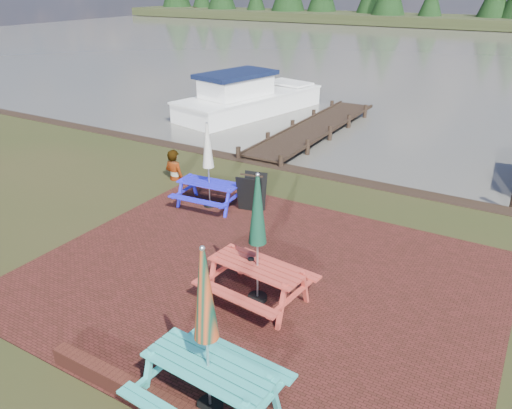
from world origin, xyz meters
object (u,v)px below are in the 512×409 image
object	(u,v)px
jetty	(314,128)
person	(173,150)
picnic_table_teal	(208,358)
picnic_table_red	(257,259)
boat_jetty	(247,100)
picnic_table_blue	(209,178)
chalkboard	(252,192)

from	to	relation	value
jetty	person	distance (m)	7.04
picnic_table_teal	picnic_table_red	world-z (taller)	picnic_table_teal
jetty	boat_jetty	distance (m)	4.47
picnic_table_blue	chalkboard	size ratio (longest dim) A/B	2.31
picnic_table_blue	person	xyz separation A→B (m)	(-2.03, 1.06, 0.12)
picnic_table_blue	chalkboard	distance (m)	1.16
picnic_table_red	jetty	bearing A→B (deg)	115.53
picnic_table_teal	picnic_table_blue	world-z (taller)	picnic_table_teal
picnic_table_teal	jetty	xyz separation A→B (m)	(-4.58, 13.48, -0.78)
picnic_table_teal	chalkboard	distance (m)	6.59
picnic_table_teal	boat_jetty	world-z (taller)	picnic_table_teal
jetty	picnic_table_teal	bearing A→B (deg)	-71.24
jetty	person	bearing A→B (deg)	-101.61
picnic_table_teal	picnic_table_blue	size ratio (longest dim) A/B	1.14
picnic_table_blue	boat_jetty	distance (m)	10.75
picnic_table_blue	boat_jetty	world-z (taller)	picnic_table_blue
chalkboard	person	size ratio (longest dim) A/B	0.53
picnic_table_red	jetty	xyz separation A→B (m)	(-3.84, 10.92, -0.76)
picnic_table_teal	picnic_table_red	bearing A→B (deg)	109.75
boat_jetty	chalkboard	bearing A→B (deg)	-45.06
picnic_table_red	jetty	distance (m)	11.60
picnic_table_teal	person	xyz separation A→B (m)	(-5.99, 6.62, 0.01)
picnic_table_teal	person	size ratio (longest dim) A/B	1.40
picnic_table_teal	picnic_table_blue	distance (m)	6.82
chalkboard	boat_jetty	world-z (taller)	boat_jetty
picnic_table_red	chalkboard	bearing A→B (deg)	128.72
chalkboard	jetty	xyz separation A→B (m)	(-1.69, 7.56, -0.39)
boat_jetty	person	size ratio (longest dim) A/B	4.27
person	boat_jetty	bearing A→B (deg)	-69.59
picnic_table_blue	boat_jetty	bearing A→B (deg)	111.38
picnic_table_teal	boat_jetty	xyz separation A→B (m)	(-8.69, 15.20, -0.46)
picnic_table_blue	jetty	xyz separation A→B (m)	(-0.63, 7.91, -0.67)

